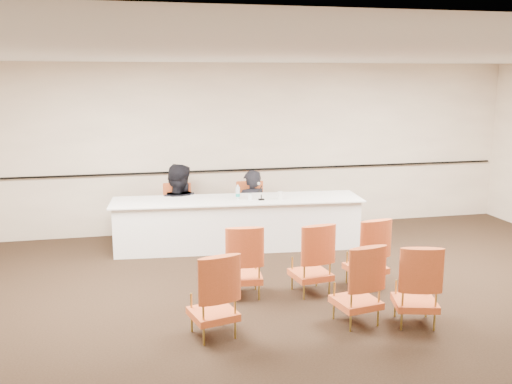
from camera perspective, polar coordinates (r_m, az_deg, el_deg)
floor at (r=6.98m, az=6.30°, el=-11.87°), size 10.00×10.00×0.00m
ceiling at (r=6.42m, az=6.90°, el=13.58°), size 10.00×10.00×0.00m
wall_back at (r=10.34m, az=-0.76°, el=4.48°), size 10.00×0.04×3.00m
wall_rail at (r=10.36m, az=-0.71°, el=2.26°), size 9.80×0.04×0.03m
panel_table at (r=9.34m, az=-1.86°, el=-3.13°), size 4.10×1.26×0.81m
panelist_main at (r=9.95m, az=-0.49°, el=-2.42°), size 0.66×0.51×1.63m
panelist_main_chair at (r=9.92m, az=-0.49°, el=-1.83°), size 0.54×0.54×0.95m
panelist_second at (r=9.87m, az=-7.83°, el=-2.57°), size 1.09×0.98×1.87m
panelist_second_chair at (r=9.84m, az=-7.84°, el=-2.05°), size 0.54×0.54×0.95m
papers at (r=9.25m, az=0.96°, el=-0.68°), size 0.36×0.31×0.00m
microphone at (r=9.13m, az=0.54°, el=0.04°), size 0.11×0.20×0.27m
water_bottle at (r=9.21m, az=-1.84°, el=0.00°), size 0.09×0.09×0.23m
drinking_glass at (r=9.17m, az=-0.60°, el=-0.47°), size 0.06×0.06×0.10m
coffee_cup at (r=9.20m, az=2.45°, el=-0.35°), size 0.11×0.11×0.13m
aud_chair_front_left at (r=7.27m, az=-1.29°, el=-6.81°), size 0.55×0.55×0.95m
aud_chair_front_mid at (r=7.39m, az=5.52°, el=-6.55°), size 0.57×0.57×0.95m
aud_chair_front_right at (r=7.74m, az=10.97°, el=-5.88°), size 0.58×0.58×0.95m
aud_chair_back_left at (r=6.21m, az=-4.35°, el=-10.11°), size 0.60×0.60×0.95m
aud_chair_back_mid at (r=6.59m, az=10.03°, el=-8.95°), size 0.58×0.58×0.95m
aud_chair_back_right at (r=6.72m, az=15.70°, el=-8.82°), size 0.61×0.61×0.95m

